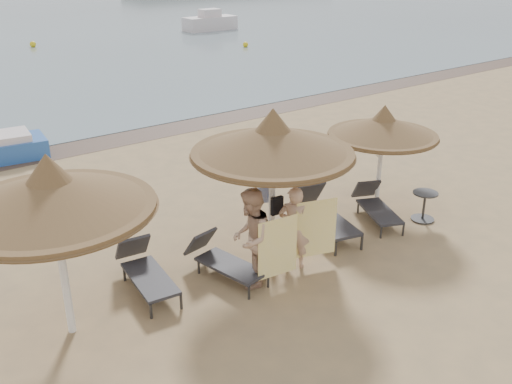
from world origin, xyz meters
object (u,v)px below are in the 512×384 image
Objects in this scene: lounger_far_right at (375,205)px; palapa_center at (273,141)px; palapa_right at (383,127)px; pedal_boat at (3,146)px; palapa_left at (51,194)px; lounger_far_left at (145,269)px; lounger_near_right at (322,213)px; person_left at (251,231)px; side_table at (424,207)px; person_right at (294,221)px; lounger_near_left at (222,259)px.

palapa_center is at bearing -156.47° from lounger_far_right.
palapa_right is 11.09m from pedal_boat.
palapa_center reaches higher than palapa_left.
pedal_boat is at bearing 97.58° from lounger_far_left.
palapa_left is at bearing -156.66° from lounger_far_left.
pedal_boat reaches higher than lounger_far_left.
palapa_right is 1.17× the size of lounger_near_right.
palapa_left is at bearing -164.37° from lounger_near_right.
palapa_center is 1.42× the size of person_left.
palapa_left is 7.49m from lounger_far_right.
person_left is 0.91× the size of pedal_boat.
pedal_boat is at bearing 123.38° from side_table.
pedal_boat is (-2.76, 9.37, -2.09)m from palapa_center.
lounger_far_right is (-0.53, -0.43, -1.68)m from palapa_right.
palapa_right is 1.30× the size of person_right.
lounger_far_right is 2.63× the size of side_table.
person_right is 10.32m from pedal_boat.
lounger_near_right is 2.46m from side_table.
lounger_far_left is at bearing 178.73° from palapa_right.
lounger_far_left is 4.21m from lounger_near_right.
lounger_far_right is at bearing -12.07° from lounger_near_left.
palapa_right reaches higher than side_table.
palapa_left is at bearing -177.36° from palapa_right.
palapa_right is 6.34m from lounger_far_left.
palapa_center is 1.74m from person_left.
person_left is (-0.91, -0.55, -1.38)m from palapa_center.
person_right is at bearing 138.79° from person_left.
side_table is (6.44, -1.27, -0.05)m from lounger_far_left.
pedal_boat is (-5.81, 9.39, 0.05)m from lounger_far_right.
pedal_boat is (-2.91, 9.88, -0.59)m from person_right.
palapa_center is at bearing -12.90° from lounger_near_left.
lounger_far_left is 5.62m from lounger_far_right.
lounger_near_left is (2.96, -0.02, -2.12)m from palapa_left.
lounger_near_left is 9.47m from pedal_boat.
lounger_far_left is 0.86× the size of person_left.
pedal_boat is at bearing 125.24° from palapa_right.
person_right reaches higher than lounger_near_right.
lounger_far_right is (4.22, -0.05, -0.00)m from lounger_near_left.
person_right is at bearing -67.38° from pedal_boat.
lounger_far_left is 0.87× the size of lounger_near_right.
person_right reaches higher than lounger_near_left.
palapa_right is at bearing 149.07° from person_left.
lounger_near_left is at bearing -175.52° from palapa_right.
lounger_far_right is at bearing -0.41° from palapa_center.
person_right is at bearing -33.70° from lounger_near_left.
palapa_left is 3.64m from lounger_near_left.
lounger_near_right is (1.66, 0.29, -2.07)m from palapa_center.
person_right is 0.81× the size of pedal_boat.
palapa_center reaches higher than lounger_far_left.
palapa_right reaches higher than lounger_far_left.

